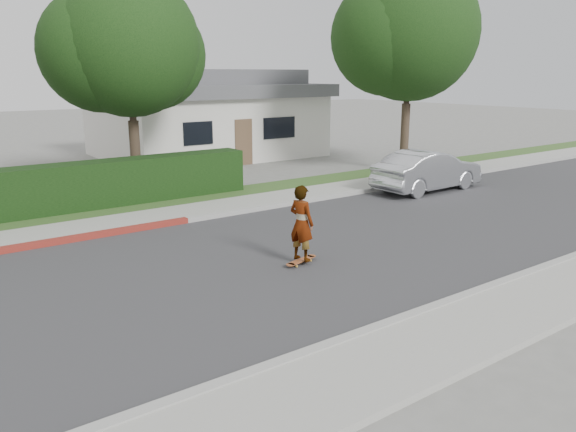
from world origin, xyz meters
name	(u,v)px	position (x,y,z in m)	size (l,w,h in m)	color
ground	(229,269)	(0.00, 0.00, 0.00)	(120.00, 120.00, 0.00)	slate
road	(229,269)	(0.00, 0.00, 0.01)	(60.00, 8.00, 0.01)	#2D2D30
curb_near	(360,335)	(0.00, -4.10, 0.07)	(60.00, 0.20, 0.15)	#9E9E99
sidewalk_near	(403,359)	(0.00, -5.00, 0.06)	(60.00, 1.60, 0.12)	gray
curb_far	(153,226)	(0.00, 4.10, 0.07)	(60.00, 0.20, 0.15)	#9E9E99
sidewalk_far	(141,220)	(0.00, 5.00, 0.06)	(60.00, 1.60, 0.12)	gray
planting_strip	(121,209)	(0.00, 6.60, 0.05)	(60.00, 1.60, 0.10)	#2D4C1E
hedge	(8,196)	(-3.00, 7.20, 0.75)	(15.00, 1.00, 1.50)	black
tree_center	(126,49)	(1.49, 9.19, 4.90)	(5.66, 4.84, 7.44)	#33261C
tree_right	(406,36)	(12.49, 6.69, 5.63)	(6.32, 5.60, 8.56)	#33261C
house	(205,114)	(8.00, 16.00, 2.10)	(10.60, 8.60, 4.30)	beige
skateboard	(301,260)	(1.47, -0.64, 0.08)	(0.98, 0.43, 0.09)	#BC8F33
skateboarder	(302,223)	(1.47, -0.64, 0.94)	(0.62, 0.40, 1.69)	white
car_silver	(428,171)	(10.04, 3.09, 0.73)	(1.54, 4.43, 1.46)	silver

